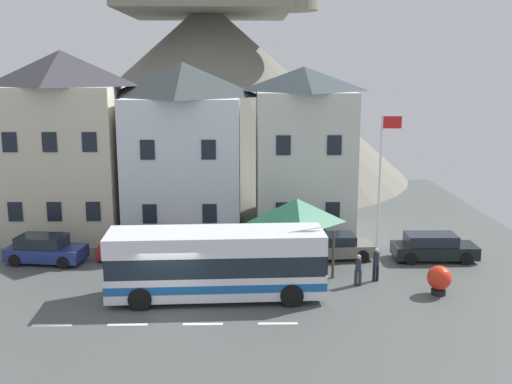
{
  "coord_description": "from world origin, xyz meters",
  "views": [
    {
      "loc": [
        3.21,
        -24.01,
        10.03
      ],
      "look_at": [
        3.73,
        4.35,
        4.18
      ],
      "focal_mm": 42.27,
      "sensor_mm": 36.0,
      "label": 1
    }
  ],
  "objects_px": {
    "transit_bus": "(216,264)",
    "flagpole": "(381,188)",
    "pedestrian_01": "(358,269)",
    "harbour_buoy": "(439,279)",
    "townhouse_02": "(303,151)",
    "hilltop_castle": "(209,80)",
    "bus_shelter": "(297,211)",
    "townhouse_00": "(65,145)",
    "parked_car_00": "(45,249)",
    "parked_car_03": "(335,246)",
    "townhouse_01": "(184,149)",
    "parked_car_01": "(433,247)",
    "parked_car_04": "(141,247)",
    "public_bench": "(274,248)",
    "pedestrian_00": "(376,262)"
  },
  "relations": [
    {
      "from": "transit_bus",
      "to": "flagpole",
      "type": "height_order",
      "value": "flagpole"
    },
    {
      "from": "pedestrian_01",
      "to": "harbour_buoy",
      "type": "height_order",
      "value": "pedestrian_01"
    },
    {
      "from": "townhouse_02",
      "to": "hilltop_castle",
      "type": "bearing_deg",
      "value": 108.63
    },
    {
      "from": "townhouse_02",
      "to": "bus_shelter",
      "type": "xyz_separation_m",
      "value": [
        -0.93,
        -6.93,
        -2.07
      ]
    },
    {
      "from": "townhouse_00",
      "to": "hilltop_castle",
      "type": "distance_m",
      "value": 22.46
    },
    {
      "from": "parked_car_00",
      "to": "parked_car_03",
      "type": "distance_m",
      "value": 15.33
    },
    {
      "from": "townhouse_01",
      "to": "parked_car_01",
      "type": "height_order",
      "value": "townhouse_01"
    },
    {
      "from": "flagpole",
      "to": "harbour_buoy",
      "type": "distance_m",
      "value": 4.87
    },
    {
      "from": "parked_car_00",
      "to": "flagpole",
      "type": "xyz_separation_m",
      "value": [
        16.85,
        -3.08,
        3.85
      ]
    },
    {
      "from": "parked_car_04",
      "to": "public_bench",
      "type": "distance_m",
      "value": 7.14
    },
    {
      "from": "townhouse_02",
      "to": "harbour_buoy",
      "type": "xyz_separation_m",
      "value": [
        5.18,
        -10.87,
        -4.31
      ]
    },
    {
      "from": "townhouse_00",
      "to": "bus_shelter",
      "type": "bearing_deg",
      "value": -25.73
    },
    {
      "from": "pedestrian_00",
      "to": "pedestrian_01",
      "type": "distance_m",
      "value": 1.13
    },
    {
      "from": "townhouse_00",
      "to": "pedestrian_01",
      "type": "relative_size",
      "value": 7.27
    },
    {
      "from": "hilltop_castle",
      "to": "parked_car_04",
      "type": "height_order",
      "value": "hilltop_castle"
    },
    {
      "from": "townhouse_00",
      "to": "townhouse_01",
      "type": "distance_m",
      "value": 7.03
    },
    {
      "from": "hilltop_castle",
      "to": "parked_car_04",
      "type": "relative_size",
      "value": 8.01
    },
    {
      "from": "bus_shelter",
      "to": "parked_car_01",
      "type": "bearing_deg",
      "value": 8.41
    },
    {
      "from": "pedestrian_01",
      "to": "flagpole",
      "type": "xyz_separation_m",
      "value": [
        1.06,
        0.68,
        3.75
      ]
    },
    {
      "from": "bus_shelter",
      "to": "parked_car_00",
      "type": "xyz_separation_m",
      "value": [
        -13.11,
        1.05,
        -2.28
      ]
    },
    {
      "from": "harbour_buoy",
      "to": "parked_car_00",
      "type": "bearing_deg",
      "value": 165.48
    },
    {
      "from": "townhouse_00",
      "to": "parked_car_01",
      "type": "xyz_separation_m",
      "value": [
        20.69,
        -5.32,
        -4.84
      ]
    },
    {
      "from": "parked_car_01",
      "to": "pedestrian_01",
      "type": "bearing_deg",
      "value": -140.21
    },
    {
      "from": "townhouse_02",
      "to": "parked_car_01",
      "type": "distance_m",
      "value": 9.75
    },
    {
      "from": "townhouse_02",
      "to": "pedestrian_01",
      "type": "relative_size",
      "value": 6.66
    },
    {
      "from": "parked_car_04",
      "to": "pedestrian_00",
      "type": "distance_m",
      "value": 12.41
    },
    {
      "from": "townhouse_02",
      "to": "parked_car_00",
      "type": "height_order",
      "value": "townhouse_02"
    },
    {
      "from": "transit_bus",
      "to": "flagpole",
      "type": "xyz_separation_m",
      "value": [
        7.62,
        2.06,
        3.01
      ]
    },
    {
      "from": "parked_car_04",
      "to": "harbour_buoy",
      "type": "xyz_separation_m",
      "value": [
        14.3,
        -5.52,
        0.09
      ]
    },
    {
      "from": "townhouse_00",
      "to": "parked_car_01",
      "type": "bearing_deg",
      "value": -14.41
    },
    {
      "from": "townhouse_00",
      "to": "flagpole",
      "type": "distance_m",
      "value": 19.04
    },
    {
      "from": "bus_shelter",
      "to": "harbour_buoy",
      "type": "distance_m",
      "value": 7.6
    },
    {
      "from": "townhouse_01",
      "to": "parked_car_03",
      "type": "bearing_deg",
      "value": -32.12
    },
    {
      "from": "townhouse_01",
      "to": "townhouse_02",
      "type": "xyz_separation_m",
      "value": [
        7.22,
        0.07,
        -0.14
      ]
    },
    {
      "from": "flagpole",
      "to": "parked_car_03",
      "type": "bearing_deg",
      "value": 113.26
    },
    {
      "from": "pedestrian_00",
      "to": "public_bench",
      "type": "bearing_deg",
      "value": 140.03
    },
    {
      "from": "townhouse_01",
      "to": "pedestrian_01",
      "type": "relative_size",
      "value": 6.84
    },
    {
      "from": "parked_car_04",
      "to": "pedestrian_01",
      "type": "distance_m",
      "value": 11.7
    },
    {
      "from": "townhouse_02",
      "to": "parked_car_00",
      "type": "xyz_separation_m",
      "value": [
        -14.04,
        -5.89,
        -4.35
      ]
    },
    {
      "from": "harbour_buoy",
      "to": "pedestrian_01",
      "type": "bearing_deg",
      "value": 160.36
    },
    {
      "from": "townhouse_01",
      "to": "flagpole",
      "type": "xyz_separation_m",
      "value": [
        10.03,
        -8.89,
        -0.64
      ]
    },
    {
      "from": "parked_car_00",
      "to": "flagpole",
      "type": "bearing_deg",
      "value": -1.88
    },
    {
      "from": "harbour_buoy",
      "to": "townhouse_01",
      "type": "bearing_deg",
      "value": 138.96
    },
    {
      "from": "transit_bus",
      "to": "parked_car_01",
      "type": "height_order",
      "value": "transit_bus"
    },
    {
      "from": "hilltop_castle",
      "to": "parked_car_04",
      "type": "distance_m",
      "value": 27.16
    },
    {
      "from": "transit_bus",
      "to": "pedestrian_01",
      "type": "relative_size",
      "value": 6.33
    },
    {
      "from": "parked_car_00",
      "to": "townhouse_02",
      "type": "bearing_deg",
      "value": 31.22
    },
    {
      "from": "hilltop_castle",
      "to": "parked_car_00",
      "type": "bearing_deg",
      "value": -105.21
    },
    {
      "from": "townhouse_01",
      "to": "public_bench",
      "type": "relative_size",
      "value": 5.96
    },
    {
      "from": "flagpole",
      "to": "harbour_buoy",
      "type": "relative_size",
      "value": 5.9
    }
  ]
}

